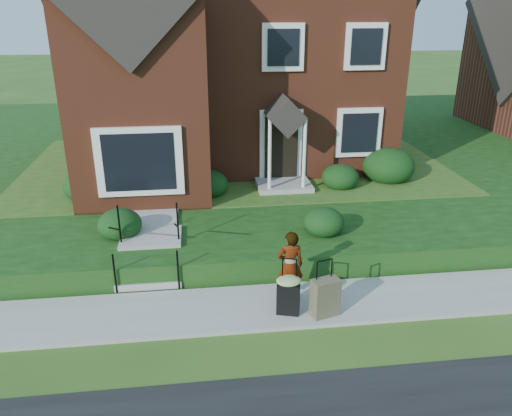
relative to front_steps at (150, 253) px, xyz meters
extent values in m
plane|color=#2D5119|center=(2.50, -1.84, -0.47)|extent=(120.00, 120.00, 0.00)
cube|color=#9E9B93|center=(2.50, -1.84, -0.43)|extent=(60.00, 1.60, 0.08)
cube|color=#16360E|center=(6.50, 9.06, -0.17)|extent=(44.00, 20.00, 0.60)
cube|color=#9E9B93|center=(0.00, 3.16, 0.16)|extent=(1.20, 6.00, 0.06)
cube|color=brown|center=(2.50, 8.16, 2.83)|extent=(10.00, 8.00, 5.40)
cube|color=brown|center=(-0.30, 3.36, 2.83)|extent=(3.60, 2.40, 5.40)
cube|color=white|center=(-0.30, 2.21, 1.53)|extent=(2.20, 0.30, 1.80)
cube|color=black|center=(3.70, 4.10, 1.18)|extent=(1.00, 0.12, 2.10)
cube|color=black|center=(6.10, 4.11, 1.63)|extent=(1.40, 0.10, 1.50)
cube|color=#9E9B93|center=(0.00, -0.84, -0.32)|extent=(1.40, 0.30, 0.15)
cube|color=#9E9B93|center=(0.00, -0.54, -0.17)|extent=(1.40, 0.30, 0.15)
cube|color=#9E9B93|center=(0.00, -0.24, -0.02)|extent=(1.40, 0.30, 0.15)
cube|color=#9E9B93|center=(0.00, 0.06, 0.13)|extent=(1.40, 0.30, 0.15)
cube|color=#9E9B93|center=(0.00, 0.61, 0.13)|extent=(1.40, 0.80, 0.15)
cylinder|color=black|center=(-0.65, -0.99, 0.06)|extent=(0.04, 0.04, 0.90)
cylinder|color=black|center=(-0.65, 0.21, 0.66)|extent=(0.04, 0.04, 0.90)
cylinder|color=black|center=(0.65, -0.99, 0.06)|extent=(0.04, 0.04, 0.90)
cylinder|color=black|center=(0.65, 0.21, 0.66)|extent=(0.04, 0.04, 0.90)
ellipsoid|color=black|center=(-1.99, 3.50, 0.58)|extent=(1.31, 1.31, 0.92)
ellipsoid|color=black|center=(1.44, 3.27, 0.53)|extent=(1.15, 1.15, 0.81)
ellipsoid|color=black|center=(5.40, 3.44, 0.52)|extent=(1.12, 1.12, 0.78)
ellipsoid|color=black|center=(7.08, 3.93, 0.69)|extent=(1.62, 1.62, 1.13)
ellipsoid|color=black|center=(-0.73, 0.76, 0.49)|extent=(1.04, 1.04, 0.73)
ellipsoid|color=black|center=(4.11, 0.31, 0.47)|extent=(0.99, 0.99, 0.69)
imported|color=#999999|center=(2.92, -1.63, 0.35)|extent=(0.55, 0.37, 1.50)
cube|color=black|center=(2.79, -2.17, -0.06)|extent=(0.49, 0.35, 0.66)
cylinder|color=black|center=(2.79, -2.17, 0.76)|extent=(0.26, 0.10, 0.03)
cylinder|color=black|center=(2.65, -2.17, 0.51)|extent=(0.02, 0.02, 0.49)
cylinder|color=black|center=(2.92, -2.17, 0.51)|extent=(0.02, 0.02, 0.49)
cylinder|color=black|center=(2.63, -2.17, -0.36)|extent=(0.06, 0.07, 0.06)
cylinder|color=black|center=(2.94, -2.17, -0.36)|extent=(0.06, 0.07, 0.06)
ellipsoid|color=#9ABD6C|center=(2.79, -2.17, 0.34)|extent=(0.57, 0.51, 0.15)
cube|color=brown|center=(3.48, -2.32, -0.01)|extent=(0.60, 0.44, 0.77)
cylinder|color=black|center=(3.48, -2.32, 0.75)|extent=(0.32, 0.12, 0.03)
cylinder|color=black|center=(3.32, -2.32, 0.56)|extent=(0.02, 0.02, 0.37)
cylinder|color=black|center=(3.64, -2.32, 0.56)|extent=(0.02, 0.02, 0.37)
cylinder|color=black|center=(3.30, -2.32, -0.36)|extent=(0.06, 0.07, 0.06)
cylinder|color=black|center=(3.67, -2.32, -0.36)|extent=(0.06, 0.07, 0.06)
camera|label=1|loc=(1.14, -10.34, 5.20)|focal=35.00mm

